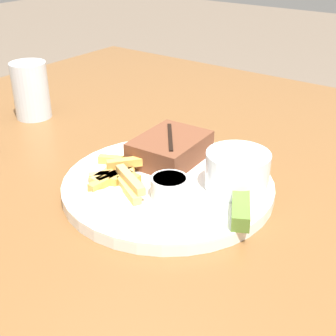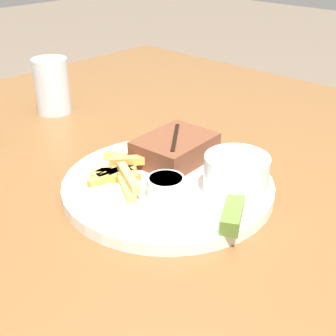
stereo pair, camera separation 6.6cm
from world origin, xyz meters
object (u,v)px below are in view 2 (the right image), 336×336
object	(u,v)px
coleslaw_cup	(236,172)
dinner_plate	(168,186)
dipping_sauce_cup	(166,186)
steak_portion	(175,149)
fork_utensil	(113,187)
knife_utensil	(163,166)
drinking_glass	(52,86)
pickle_spear	(233,211)

from	to	relation	value
coleslaw_cup	dinner_plate	bearing A→B (deg)	114.56
coleslaw_cup	dipping_sauce_cup	size ratio (longest dim) A/B	1.74
steak_portion	fork_utensil	bearing A→B (deg)	178.29
dinner_plate	dipping_sauce_cup	xyz separation A→B (m)	(-0.03, -0.03, 0.02)
dinner_plate	knife_utensil	world-z (taller)	knife_utensil
dipping_sauce_cup	coleslaw_cup	bearing A→B (deg)	-39.57
steak_portion	knife_utensil	size ratio (longest dim) A/B	0.79
dipping_sauce_cup	drinking_glass	world-z (taller)	drinking_glass
fork_utensil	drinking_glass	distance (m)	0.38
fork_utensil	knife_utensil	distance (m)	0.09
dinner_plate	drinking_glass	xyz separation A→B (m)	(0.08, 0.39, 0.05)
dipping_sauce_cup	pickle_spear	size ratio (longest dim) A/B	0.61
dinner_plate	fork_utensil	distance (m)	0.08
steak_portion	pickle_spear	xyz separation A→B (m)	(-0.07, -0.16, -0.01)
coleslaw_cup	pickle_spear	size ratio (longest dim) A/B	1.05
steak_portion	dipping_sauce_cup	size ratio (longest dim) A/B	2.42
dinner_plate	steak_portion	xyz separation A→B (m)	(0.06, 0.04, 0.03)
drinking_glass	dipping_sauce_cup	bearing A→B (deg)	-104.83
coleslaw_cup	drinking_glass	xyz separation A→B (m)	(0.04, 0.48, 0.01)
pickle_spear	knife_utensil	distance (m)	0.16
coleslaw_cup	knife_utensil	xyz separation A→B (m)	(-0.02, 0.12, -0.03)
dinner_plate	pickle_spear	distance (m)	0.13
pickle_spear	knife_utensil	bearing A→B (deg)	76.39
dinner_plate	coleslaw_cup	bearing A→B (deg)	-65.44
dipping_sauce_cup	drinking_glass	distance (m)	0.43
dipping_sauce_cup	knife_utensil	xyz separation A→B (m)	(0.06, 0.06, -0.01)
fork_utensil	knife_utensil	size ratio (longest dim) A/B	0.78
steak_portion	pickle_spear	world-z (taller)	steak_portion
fork_utensil	drinking_glass	size ratio (longest dim) A/B	1.10
knife_utensil	fork_utensil	bearing A→B (deg)	110.30
dipping_sauce_cup	drinking_glass	xyz separation A→B (m)	(0.11, 0.42, 0.02)
pickle_spear	dinner_plate	bearing A→B (deg)	83.05
fork_utensil	coleslaw_cup	bearing A→B (deg)	-19.15
knife_utensil	pickle_spear	bearing A→B (deg)	-167.46
coleslaw_cup	drinking_glass	bearing A→B (deg)	85.65
dinner_plate	knife_utensil	xyz separation A→B (m)	(0.02, 0.03, 0.01)
steak_portion	dipping_sauce_cup	bearing A→B (deg)	-144.32
dipping_sauce_cup	pickle_spear	bearing A→B (deg)	-79.39
coleslaw_cup	drinking_glass	world-z (taller)	drinking_glass
steak_portion	drinking_glass	world-z (taller)	drinking_glass
coleslaw_cup	fork_utensil	world-z (taller)	coleslaw_cup
knife_utensil	drinking_glass	xyz separation A→B (m)	(0.05, 0.36, 0.03)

